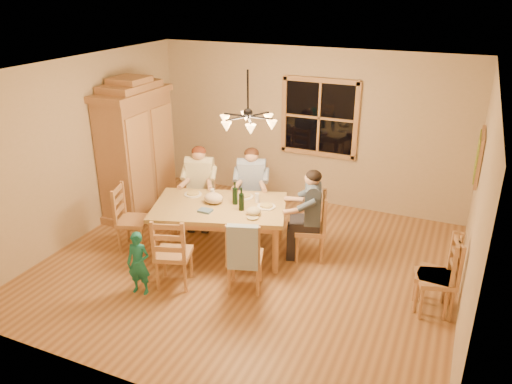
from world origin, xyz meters
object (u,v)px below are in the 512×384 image
at_px(wine_bottle_b, 241,199).
at_px(chair_end_left, 134,230).
at_px(chandelier, 248,120).
at_px(armoire, 137,153).
at_px(chair_far_right, 252,210).
at_px(dining_table, 220,212).
at_px(chair_near_right, 245,267).
at_px(adult_slate_man, 311,204).
at_px(chair_spare_front, 434,287).
at_px(child, 139,263).
at_px(adult_plaid_man, 252,178).
at_px(chair_far_left, 201,208).
at_px(adult_woman, 200,177).
at_px(wine_bottle_a, 235,193).
at_px(chair_end_right, 310,238).
at_px(chair_spare_back, 434,289).
at_px(chair_near_left, 174,264).

bearing_deg(wine_bottle_b, chair_end_left, -166.60).
distance_m(chandelier, armoire, 2.77).
bearing_deg(chair_far_right, wine_bottle_b, 88.20).
bearing_deg(dining_table, wine_bottle_b, -3.08).
relative_size(chandelier, chair_near_right, 0.78).
bearing_deg(wine_bottle_b, adult_slate_man, 25.34).
bearing_deg(chair_end_left, chair_spare_front, 75.06).
distance_m(adult_slate_man, child, 2.44).
xyz_separation_m(chair_end_left, adult_plaid_man, (1.30, 1.33, 0.54)).
bearing_deg(chair_far_left, adult_woman, 180.00).
bearing_deg(wine_bottle_a, chair_far_right, 97.49).
bearing_deg(chair_end_right, chandelier, 109.95).
bearing_deg(child, adult_slate_man, 36.31).
height_order(wine_bottle_b, chair_spare_back, wine_bottle_b).
distance_m(chair_near_left, adult_plaid_man, 2.00).
bearing_deg(chair_near_left, chair_far_right, 64.80).
bearing_deg(adult_woman, chair_far_left, 180.00).
bearing_deg(chair_near_right, adult_woman, 117.90).
relative_size(adult_plaid_man, wine_bottle_b, 2.65).
xyz_separation_m(adult_plaid_man, wine_bottle_b, (0.28, -0.96, 0.08)).
distance_m(armoire, wine_bottle_b, 2.38).
bearing_deg(chair_end_left, chair_spare_back, 74.28).
relative_size(adult_woman, wine_bottle_a, 2.65).
bearing_deg(armoire, chair_end_left, -58.71).
bearing_deg(child, chair_far_left, 87.89).
distance_m(adult_plaid_man, wine_bottle_b, 1.00).
bearing_deg(wine_bottle_b, chair_near_right, -61.97).
height_order(chair_near_right, child, chair_near_right).
height_order(chandelier, wine_bottle_a, chandelier).
distance_m(armoire, adult_woman, 1.22).
bearing_deg(dining_table, adult_slate_man, 17.86).
height_order(dining_table, wine_bottle_a, wine_bottle_a).
bearing_deg(chandelier, adult_woman, 145.54).
distance_m(dining_table, adult_woman, 1.00).
bearing_deg(chair_near_right, chair_spare_front, -5.18).
xyz_separation_m(armoire, chair_spare_back, (4.87, -0.97, -0.75)).
xyz_separation_m(chandelier, wine_bottle_b, (-0.17, 0.13, -1.15)).
height_order(chair_near_left, adult_plaid_man, adult_plaid_man).
distance_m(chandelier, dining_table, 1.52).
relative_size(armoire, adult_woman, 2.63).
bearing_deg(adult_plaid_man, chair_spare_back, 139.99).
xyz_separation_m(chandelier, chair_end_left, (-1.74, -0.24, -1.77)).
distance_m(chair_near_left, chair_end_right, 1.95).
bearing_deg(chandelier, chair_spare_front, -0.66).
relative_size(chair_far_left, chair_far_right, 1.00).
bearing_deg(chair_end_right, adult_woman, 63.43).
xyz_separation_m(adult_woman, chair_spare_back, (3.68, -0.93, -0.54)).
xyz_separation_m(dining_table, wine_bottle_a, (0.18, 0.13, 0.26)).
xyz_separation_m(chair_end_left, chair_spare_front, (4.19, 0.21, 0.00)).
relative_size(armoire, chair_spare_front, 2.32).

